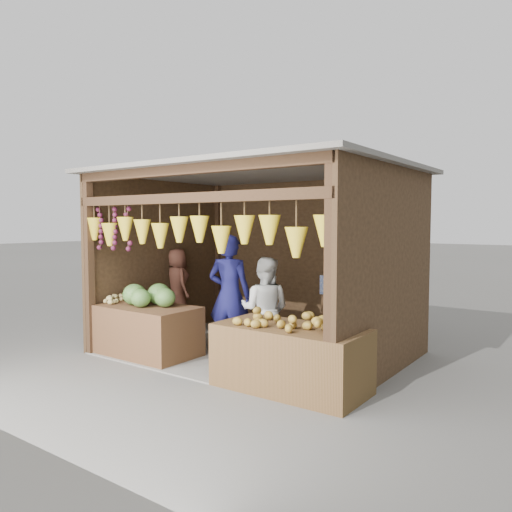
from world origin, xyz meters
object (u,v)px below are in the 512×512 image
Objects in this scene: counter_left at (147,331)px; woman_standing at (265,310)px; man_standing at (230,295)px; vendor_seated at (177,283)px; counter_right at (290,358)px.

woman_standing is at bearing 25.09° from counter_left.
man_standing is 1.47× the size of vendor_seated.
man_standing is 1.62m from vendor_seated.
man_standing is at bearing 35.81° from counter_left.
man_standing is (-1.48, 0.74, 0.50)m from counter_right.
vendor_seated is (-0.59, 1.20, 0.52)m from counter_left.
counter_right is 0.99× the size of man_standing.
man_standing is at bearing -176.69° from vendor_seated.
counter_right is at bearing 179.12° from vendor_seated.
counter_left is 1.29m from man_standing.
man_standing is 0.61m from woman_standing.
counter_right is at bearing -1.18° from counter_left.
counter_left is 1.24× the size of vendor_seated.
man_standing is at bearing 153.45° from counter_right.
vendor_seated is (-1.54, 0.51, 0.01)m from man_standing.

